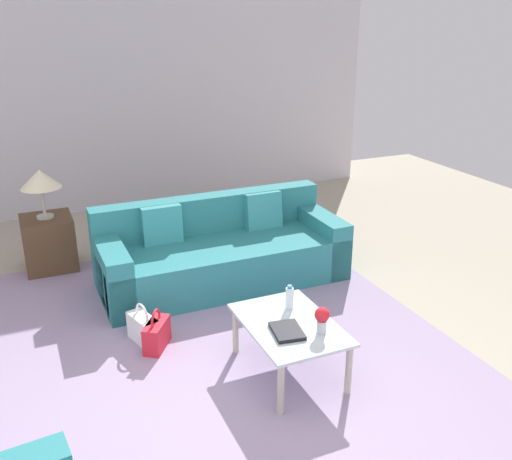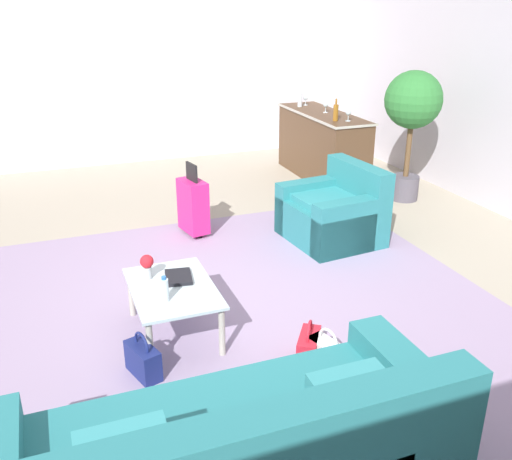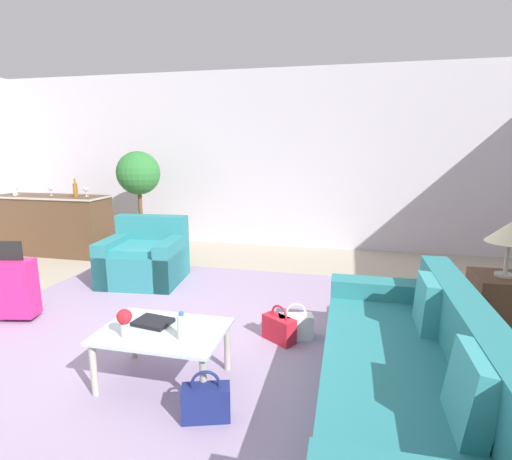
# 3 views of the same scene
# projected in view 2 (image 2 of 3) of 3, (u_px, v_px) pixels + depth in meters

# --- Properties ---
(ground_plane) EXTENTS (12.00, 12.00, 0.00)m
(ground_plane) POSITION_uv_depth(u_px,v_px,m) (219.00, 301.00, 5.18)
(ground_plane) COLOR #A89E89
(wall_left) EXTENTS (0.12, 8.00, 3.10)m
(wall_left) POSITION_uv_depth(u_px,v_px,m) (121.00, 66.00, 8.97)
(wall_left) COLOR silver
(wall_left) RESTS_ON ground
(area_rug) EXTENTS (5.20, 4.40, 0.01)m
(area_rug) POSITION_uv_depth(u_px,v_px,m) (263.00, 329.00, 4.73)
(area_rug) COLOR #9984A3
(area_rug) RESTS_ON ground
(armchair) EXTENTS (1.08, 1.00, 0.85)m
(armchair) POSITION_uv_depth(u_px,v_px,m) (336.00, 214.00, 6.40)
(armchair) COLOR teal
(armchair) RESTS_ON ground
(coffee_table) EXTENTS (0.94, 0.65, 0.43)m
(coffee_table) POSITION_uv_depth(u_px,v_px,m) (173.00, 293.00, 4.53)
(coffee_table) COLOR silver
(coffee_table) RESTS_ON ground
(water_bottle) EXTENTS (0.06, 0.06, 0.20)m
(water_bottle) POSITION_uv_depth(u_px,v_px,m) (165.00, 290.00, 4.27)
(water_bottle) COLOR silver
(water_bottle) RESTS_ON coffee_table
(coffee_table_book) EXTENTS (0.31, 0.25, 0.03)m
(coffee_table_book) POSITION_uv_depth(u_px,v_px,m) (178.00, 277.00, 4.63)
(coffee_table_book) COLOR black
(coffee_table_book) RESTS_ON coffee_table
(flower_vase) EXTENTS (0.11, 0.11, 0.21)m
(flower_vase) POSITION_uv_depth(u_px,v_px,m) (147.00, 264.00, 4.60)
(flower_vase) COLOR #B2B7BC
(flower_vase) RESTS_ON coffee_table
(bar_console) EXTENTS (1.94, 0.64, 0.99)m
(bar_console) POSITION_uv_depth(u_px,v_px,m) (322.00, 145.00, 8.53)
(bar_console) COLOR #513823
(bar_console) RESTS_ON ground
(wine_glass_leftmost) EXTENTS (0.08, 0.08, 0.15)m
(wine_glass_leftmost) POSITION_uv_depth(u_px,v_px,m) (306.00, 98.00, 8.88)
(wine_glass_leftmost) COLOR silver
(wine_glass_leftmost) RESTS_ON bar_console
(wine_glass_left_of_centre) EXTENTS (0.08, 0.08, 0.15)m
(wine_glass_left_of_centre) POSITION_uv_depth(u_px,v_px,m) (326.00, 105.00, 8.31)
(wine_glass_left_of_centre) COLOR silver
(wine_glass_left_of_centre) RESTS_ON bar_console
(wine_glass_right_of_centre) EXTENTS (0.08, 0.08, 0.15)m
(wine_glass_right_of_centre) POSITION_uv_depth(u_px,v_px,m) (348.00, 113.00, 7.74)
(wine_glass_right_of_centre) COLOR silver
(wine_glass_right_of_centre) RESTS_ON bar_console
(wine_bottle_clear) EXTENTS (0.07, 0.07, 0.30)m
(wine_bottle_clear) POSITION_uv_depth(u_px,v_px,m) (300.00, 99.00, 8.76)
(wine_bottle_clear) COLOR silver
(wine_bottle_clear) RESTS_ON bar_console
(wine_bottle_amber) EXTENTS (0.07, 0.07, 0.30)m
(wine_bottle_amber) POSITION_uv_depth(u_px,v_px,m) (336.00, 112.00, 7.76)
(wine_bottle_amber) COLOR brown
(wine_bottle_amber) RESTS_ON bar_console
(suitcase_magenta) EXTENTS (0.44, 0.30, 0.85)m
(suitcase_magenta) POSITION_uv_depth(u_px,v_px,m) (193.00, 205.00, 6.50)
(suitcase_magenta) COLOR #D12375
(suitcase_magenta) RESTS_ON ground
(handbag_red) EXTENTS (0.34, 0.30, 0.36)m
(handbag_red) POSITION_uv_depth(u_px,v_px,m) (309.00, 348.00, 4.26)
(handbag_red) COLOR red
(handbag_red) RESTS_ON ground
(handbag_navy) EXTENTS (0.35, 0.23, 0.36)m
(handbag_navy) POSITION_uv_depth(u_px,v_px,m) (143.00, 360.00, 4.12)
(handbag_navy) COLOR navy
(handbag_navy) RESTS_ON ground
(handbag_white) EXTENTS (0.35, 0.22, 0.36)m
(handbag_white) POSITION_uv_depth(u_px,v_px,m) (327.00, 356.00, 4.16)
(handbag_white) COLOR white
(handbag_white) RESTS_ON ground
(potted_ficus) EXTENTS (0.74, 0.74, 1.71)m
(potted_ficus) POSITION_uv_depth(u_px,v_px,m) (412.00, 109.00, 7.33)
(potted_ficus) COLOR #514C56
(potted_ficus) RESTS_ON ground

